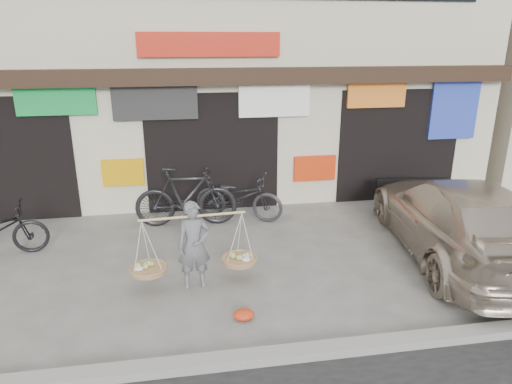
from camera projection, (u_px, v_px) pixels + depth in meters
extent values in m
plane|color=slate|center=(231.00, 282.00, 7.52)|extent=(70.00, 70.00, 0.00)
cube|color=gray|center=(249.00, 358.00, 5.63)|extent=(70.00, 0.25, 0.12)
cube|color=beige|center=(202.00, 51.00, 12.49)|extent=(14.00, 6.00, 7.00)
cube|color=black|center=(211.00, 77.00, 9.68)|extent=(14.00, 0.35, 0.35)
cube|color=black|center=(5.00, 158.00, 9.90)|extent=(3.00, 0.60, 2.70)
cube|color=black|center=(212.00, 150.00, 10.60)|extent=(3.00, 0.60, 2.70)
cube|color=black|center=(393.00, 144.00, 11.30)|extent=(3.00, 0.60, 2.70)
cube|color=#139A3F|center=(56.00, 101.00, 9.39)|extent=(1.60, 0.08, 0.60)
cube|color=#282828|center=(155.00, 103.00, 9.74)|extent=(1.80, 0.08, 0.70)
cube|color=white|center=(274.00, 101.00, 10.14)|extent=(1.60, 0.08, 0.70)
cube|color=orange|center=(377.00, 94.00, 10.48)|extent=(1.40, 0.08, 0.60)
cube|color=blue|center=(454.00, 110.00, 10.92)|extent=(1.20, 0.08, 1.40)
cube|color=#E6A006|center=(123.00, 173.00, 10.09)|extent=(0.90, 0.08, 0.60)
cube|color=red|center=(315.00, 168.00, 10.80)|extent=(1.00, 0.08, 0.60)
cube|color=red|center=(210.00, 44.00, 9.54)|extent=(3.00, 0.08, 0.50)
imported|color=slate|center=(194.00, 245.00, 7.18)|extent=(0.55, 0.38, 1.44)
cylinder|color=tan|center=(193.00, 216.00, 7.02)|extent=(1.65, 0.15, 0.04)
cylinder|color=#A77C50|center=(149.00, 270.00, 7.13)|extent=(0.56, 0.56, 0.07)
ellipsoid|color=#A5BF66|center=(149.00, 266.00, 7.11)|extent=(0.39, 0.39, 0.10)
cylinder|color=#A77C50|center=(239.00, 260.00, 7.44)|extent=(0.56, 0.56, 0.07)
ellipsoid|color=#A5BF66|center=(239.00, 257.00, 7.42)|extent=(0.39, 0.39, 0.10)
imported|color=black|center=(186.00, 197.00, 9.62)|extent=(2.18, 0.73, 1.29)
imported|color=#2B2B31|center=(239.00, 197.00, 10.00)|extent=(2.09, 1.46, 1.04)
imported|color=#B9A895|center=(458.00, 219.00, 8.24)|extent=(2.75, 5.23, 1.45)
cube|color=black|center=(413.00, 187.00, 10.54)|extent=(1.70, 0.35, 0.45)
cube|color=silver|center=(411.00, 191.00, 10.63)|extent=(0.45, 0.09, 0.12)
ellipsoid|color=red|center=(244.00, 315.00, 6.50)|extent=(0.31, 0.25, 0.14)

